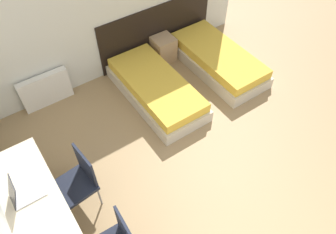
% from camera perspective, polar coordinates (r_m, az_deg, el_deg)
% --- Properties ---
extents(wall_back, '(5.59, 0.05, 2.70)m').
position_cam_1_polar(wall_back, '(5.43, -12.15, 18.45)').
color(wall_back, silver).
rests_on(wall_back, ground_plane).
extents(headboard_panel, '(2.35, 0.03, 1.01)m').
position_cam_1_polar(headboard_panel, '(6.25, -1.98, 14.77)').
color(headboard_panel, black).
rests_on(headboard_panel, ground_plane).
extents(bed_near_window, '(0.90, 1.93, 0.39)m').
position_cam_1_polar(bed_near_window, '(5.52, -2.08, 4.89)').
color(bed_near_window, beige).
rests_on(bed_near_window, ground_plane).
extents(bed_near_door, '(0.90, 1.93, 0.39)m').
position_cam_1_polar(bed_near_door, '(6.16, 8.66, 9.83)').
color(bed_near_door, beige).
rests_on(bed_near_door, ground_plane).
extents(nightstand, '(0.39, 0.37, 0.47)m').
position_cam_1_polar(nightstand, '(6.26, -0.79, 11.80)').
color(nightstand, tan).
rests_on(nightstand, ground_plane).
extents(radiator, '(0.82, 0.12, 0.58)m').
position_cam_1_polar(radiator, '(5.72, -20.51, 4.43)').
color(radiator, silver).
rests_on(radiator, ground_plane).
extents(desk, '(0.59, 2.39, 0.78)m').
position_cam_1_polar(desk, '(3.90, -20.11, -18.39)').
color(desk, beige).
rests_on(desk, ground_plane).
extents(chair_near_laptop, '(0.50, 0.50, 0.93)m').
position_cam_1_polar(chair_near_laptop, '(4.24, -15.36, -10.51)').
color(chair_near_laptop, black).
rests_on(chair_near_laptop, ground_plane).
extents(laptop, '(0.35, 0.24, 0.35)m').
position_cam_1_polar(laptop, '(3.94, -23.97, -12.10)').
color(laptop, silver).
rests_on(laptop, desk).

